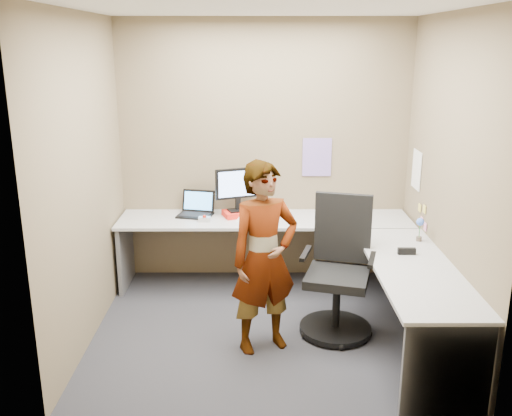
{
  "coord_description": "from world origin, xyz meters",
  "views": [
    {
      "loc": [
        -0.1,
        -4.56,
        2.45
      ],
      "look_at": [
        -0.09,
        0.25,
        1.05
      ],
      "focal_mm": 40.0,
      "sensor_mm": 36.0,
      "label": 1
    }
  ],
  "objects_px": {
    "monitor": "(238,186)",
    "office_chair": "(338,279)",
    "desk": "(313,252)",
    "person": "(264,258)"
  },
  "relations": [
    {
      "from": "desk",
      "to": "person",
      "type": "relative_size",
      "value": 1.88
    },
    {
      "from": "desk",
      "to": "monitor",
      "type": "xyz_separation_m",
      "value": [
        -0.71,
        0.68,
        0.46
      ]
    },
    {
      "from": "monitor",
      "to": "desk",
      "type": "bearing_deg",
      "value": -63.86
    },
    {
      "from": "office_chair",
      "to": "person",
      "type": "relative_size",
      "value": 0.75
    },
    {
      "from": "monitor",
      "to": "office_chair",
      "type": "bearing_deg",
      "value": -70.03
    },
    {
      "from": "person",
      "to": "monitor",
      "type": "bearing_deg",
      "value": 75.76
    },
    {
      "from": "desk",
      "to": "monitor",
      "type": "bearing_deg",
      "value": 136.26
    },
    {
      "from": "desk",
      "to": "office_chair",
      "type": "distance_m",
      "value": 0.44
    },
    {
      "from": "monitor",
      "to": "office_chair",
      "type": "xyz_separation_m",
      "value": [
        0.9,
        -1.06,
        -0.57
      ]
    },
    {
      "from": "monitor",
      "to": "office_chair",
      "type": "height_order",
      "value": "monitor"
    }
  ]
}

